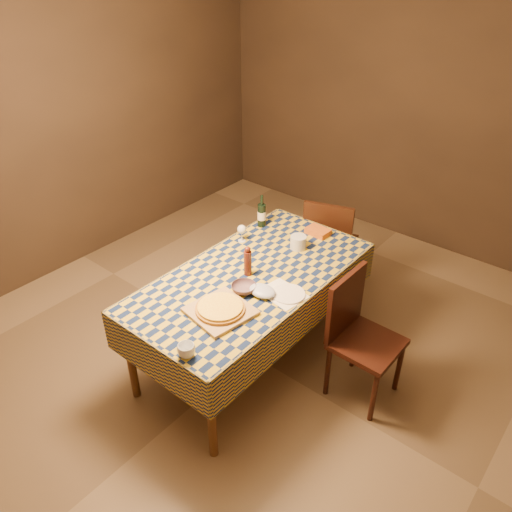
{
  "coord_description": "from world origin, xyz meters",
  "views": [
    {
      "loc": [
        1.85,
        -2.19,
        2.77
      ],
      "look_at": [
        0.0,
        0.05,
        0.9
      ],
      "focal_mm": 35.0,
      "sensor_mm": 36.0,
      "label": 1
    }
  ],
  "objects_px": {
    "pizza": "(220,308)",
    "white_plate": "(288,294)",
    "wine_bottle": "(262,215)",
    "chair_far": "(329,241)",
    "chair_right": "(358,331)",
    "dining_table": "(252,283)",
    "bowl": "(244,288)",
    "cutting_board": "(220,311)"
  },
  "relations": [
    {
      "from": "cutting_board",
      "to": "wine_bottle",
      "type": "height_order",
      "value": "wine_bottle"
    },
    {
      "from": "bowl",
      "to": "wine_bottle",
      "type": "bearing_deg",
      "value": 121.39
    },
    {
      "from": "cutting_board",
      "to": "chair_far",
      "type": "bearing_deg",
      "value": 95.59
    },
    {
      "from": "chair_right",
      "to": "chair_far",
      "type": "bearing_deg",
      "value": 131.94
    },
    {
      "from": "pizza",
      "to": "white_plate",
      "type": "bearing_deg",
      "value": 62.36
    },
    {
      "from": "cutting_board",
      "to": "pizza",
      "type": "relative_size",
      "value": 0.96
    },
    {
      "from": "bowl",
      "to": "chair_far",
      "type": "xyz_separation_m",
      "value": [
        -0.12,
        1.28,
        -0.27
      ]
    },
    {
      "from": "wine_bottle",
      "to": "chair_right",
      "type": "xyz_separation_m",
      "value": [
        1.14,
        -0.37,
        -0.35
      ]
    },
    {
      "from": "white_plate",
      "to": "chair_right",
      "type": "relative_size",
      "value": 0.24
    },
    {
      "from": "bowl",
      "to": "white_plate",
      "type": "height_order",
      "value": "bowl"
    },
    {
      "from": "chair_far",
      "to": "dining_table",
      "type": "bearing_deg",
      "value": -88.26
    },
    {
      "from": "bowl",
      "to": "chair_far",
      "type": "height_order",
      "value": "chair_far"
    },
    {
      "from": "chair_far",
      "to": "wine_bottle",
      "type": "bearing_deg",
      "value": -124.92
    },
    {
      "from": "pizza",
      "to": "white_plate",
      "type": "height_order",
      "value": "pizza"
    },
    {
      "from": "bowl",
      "to": "cutting_board",
      "type": "bearing_deg",
      "value": -83.17
    },
    {
      "from": "pizza",
      "to": "chair_right",
      "type": "distance_m",
      "value": 0.96
    },
    {
      "from": "pizza",
      "to": "chair_right",
      "type": "xyz_separation_m",
      "value": [
        0.63,
        0.67,
        -0.28
      ]
    },
    {
      "from": "white_plate",
      "to": "cutting_board",
      "type": "bearing_deg",
      "value": -117.64
    },
    {
      "from": "cutting_board",
      "to": "wine_bottle",
      "type": "bearing_deg",
      "value": 115.89
    },
    {
      "from": "pizza",
      "to": "chair_far",
      "type": "height_order",
      "value": "chair_far"
    },
    {
      "from": "wine_bottle",
      "to": "chair_far",
      "type": "bearing_deg",
      "value": 55.08
    },
    {
      "from": "chair_right",
      "to": "wine_bottle",
      "type": "bearing_deg",
      "value": 162.03
    },
    {
      "from": "wine_bottle",
      "to": "white_plate",
      "type": "distance_m",
      "value": 0.95
    },
    {
      "from": "wine_bottle",
      "to": "bowl",
      "type": "bearing_deg",
      "value": -58.61
    },
    {
      "from": "chair_far",
      "to": "chair_right",
      "type": "relative_size",
      "value": 1.0
    },
    {
      "from": "cutting_board",
      "to": "chair_right",
      "type": "distance_m",
      "value": 0.96
    },
    {
      "from": "wine_bottle",
      "to": "chair_far",
      "type": "xyz_separation_m",
      "value": [
        0.35,
        0.5,
        -0.35
      ]
    },
    {
      "from": "dining_table",
      "to": "bowl",
      "type": "distance_m",
      "value": 0.23
    },
    {
      "from": "pizza",
      "to": "bowl",
      "type": "relative_size",
      "value": 2.24
    },
    {
      "from": "wine_bottle",
      "to": "dining_table",
      "type": "bearing_deg",
      "value": -56.85
    },
    {
      "from": "dining_table",
      "to": "white_plate",
      "type": "height_order",
      "value": "white_plate"
    },
    {
      "from": "wine_bottle",
      "to": "chair_right",
      "type": "relative_size",
      "value": 0.29
    },
    {
      "from": "chair_right",
      "to": "dining_table",
      "type": "bearing_deg",
      "value": -163.59
    },
    {
      "from": "dining_table",
      "to": "white_plate",
      "type": "xyz_separation_m",
      "value": [
        0.34,
        -0.02,
        0.08
      ]
    },
    {
      "from": "cutting_board",
      "to": "bowl",
      "type": "xyz_separation_m",
      "value": [
        -0.03,
        0.26,
        0.01
      ]
    },
    {
      "from": "dining_table",
      "to": "white_plate",
      "type": "bearing_deg",
      "value": -4.08
    },
    {
      "from": "dining_table",
      "to": "chair_far",
      "type": "relative_size",
      "value": 1.98
    },
    {
      "from": "pizza",
      "to": "chair_far",
      "type": "bearing_deg",
      "value": 95.59
    },
    {
      "from": "bowl",
      "to": "chair_right",
      "type": "distance_m",
      "value": 0.82
    },
    {
      "from": "pizza",
      "to": "white_plate",
      "type": "xyz_separation_m",
      "value": [
        0.22,
        0.42,
        -0.03
      ]
    },
    {
      "from": "white_plate",
      "to": "chair_right",
      "type": "height_order",
      "value": "chair_right"
    },
    {
      "from": "white_plate",
      "to": "chair_right",
      "type": "distance_m",
      "value": 0.54
    }
  ]
}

